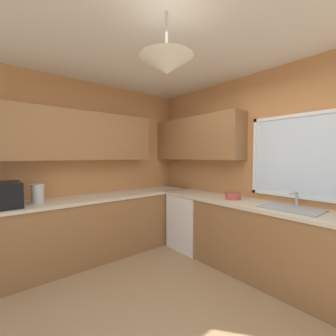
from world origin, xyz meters
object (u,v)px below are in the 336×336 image
Objects in this scene: dishwasher at (192,221)px; bowl at (233,196)px; sink_assembly at (291,208)px; microwave at (3,195)px; kettle at (38,194)px.

bowl is (0.76, 0.03, 0.52)m from dishwasher.
bowl is (-0.76, -0.01, 0.03)m from sink_assembly.
dishwasher is at bearing -178.63° from sink_assembly.
bowl is at bearing -179.53° from sink_assembly.
sink_assembly is (2.17, 2.49, -0.13)m from microwave.
microwave reaches higher than sink_assembly.
microwave reaches higher than dishwasher.
microwave is 0.77× the size of sink_assembly.
kettle is 3.04m from sink_assembly.
dishwasher is 0.92m from bowl.
microwave is 3.31m from sink_assembly.
microwave is 0.35m from kettle.
kettle is at bearing -123.20° from bowl.
kettle is at bearing -106.92° from dishwasher.
dishwasher is 3.55× the size of kettle.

